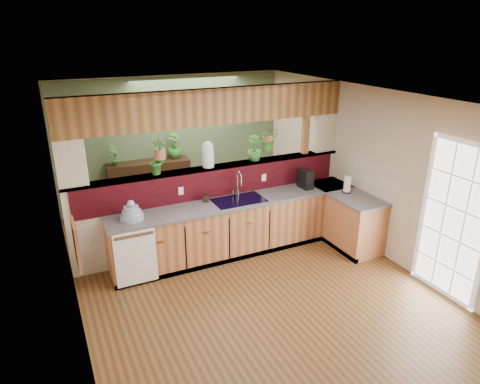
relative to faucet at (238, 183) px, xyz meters
name	(u,v)px	position (x,y,z in m)	size (l,w,h in m)	color
ground	(252,284)	(-0.32, -1.13, -1.13)	(4.60, 7.00, 0.01)	#533519
ceiling	(254,101)	(-0.32, -1.13, 1.47)	(4.60, 7.00, 0.01)	brown
wall_back	(174,141)	(-0.32, 2.37, 0.17)	(4.60, 0.02, 2.60)	beige
wall_left	(69,234)	(-2.62, -1.13, 0.17)	(0.02, 7.00, 2.60)	beige
wall_right	(386,176)	(1.98, -1.13, 0.17)	(0.02, 7.00, 2.60)	beige
pass_through_partition	(216,178)	(-0.29, 0.21, 0.06)	(4.60, 0.21, 2.60)	beige
pass_through_ledge	(214,167)	(-0.32, 0.22, 0.24)	(4.60, 0.21, 0.04)	brown
header_beam	(213,107)	(-0.32, 0.22, 1.20)	(4.60, 0.15, 0.55)	brown
sage_backwall	(174,142)	(-0.32, 2.35, 0.17)	(4.55, 0.02, 2.55)	#4D6444
countertop	(274,222)	(0.52, -0.27, -0.68)	(4.14, 1.52, 0.90)	#965834
dishwasher	(136,258)	(-1.80, -0.47, -0.67)	(0.58, 0.03, 0.82)	white
navy_sink	(239,205)	(-0.07, -0.16, -0.31)	(0.82, 0.50, 0.18)	black
french_door	(453,223)	(1.95, -2.43, -0.08)	(0.06, 1.02, 2.16)	white
framed_print	(76,244)	(-2.59, -1.93, 0.42)	(0.04, 0.35, 0.45)	#965834
faucet	(238,183)	(0.00, 0.00, 0.00)	(0.18, 0.19, 0.42)	#B7B7B2
dish_stack	(132,213)	(-1.74, -0.16, -0.14)	(0.33, 0.33, 0.29)	#909FBA
soap_dispenser	(206,196)	(-0.55, 0.00, -0.14)	(0.08, 0.08, 0.17)	#332312
coffee_maker	(306,180)	(1.19, -0.15, -0.09)	(0.16, 0.28, 0.31)	black
paper_towel	(347,185)	(1.69, -0.62, -0.09)	(0.14, 0.14, 0.29)	black
glass_jar	(208,154)	(-0.42, 0.22, 0.47)	(0.19, 0.19, 0.41)	silver
ledge_plant_left	(157,161)	(-1.23, 0.22, 0.47)	(0.23, 0.18, 0.42)	#2A6222
ledge_plant_right	(255,148)	(0.40, 0.22, 0.47)	(0.23, 0.23, 0.42)	#2A6222
hanging_plant_a	(159,144)	(-1.18, 0.22, 0.72)	(0.23, 0.19, 0.49)	brown
hanging_plant_b	(268,129)	(0.64, 0.22, 0.76)	(0.39, 0.35, 0.50)	brown
shelving_console	(150,187)	(-0.93, 2.12, -0.63)	(1.58, 0.42, 1.05)	black
shelf_plant_a	(114,155)	(-1.55, 2.12, 0.10)	(0.21, 0.14, 0.40)	#2A6222
shelf_plant_b	(174,146)	(-0.39, 2.12, 0.15)	(0.28, 0.28, 0.51)	#2A6222
floor_plant	(238,189)	(0.72, 1.52, -0.74)	(0.69, 0.60, 0.77)	#2A6222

